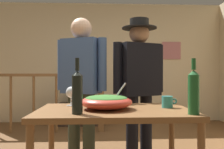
# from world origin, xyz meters

# --- Properties ---
(back_wall) EXTENTS (5.27, 0.10, 2.54)m
(back_wall) POSITION_xyz_m (0.00, 2.88, 1.27)
(back_wall) COLOR beige
(back_wall) RESTS_ON ground_plane
(framed_picture) EXTENTS (0.40, 0.03, 0.37)m
(framed_picture) POSITION_xyz_m (1.51, 2.82, 1.53)
(framed_picture) COLOR #B56A6F
(stair_railing) EXTENTS (2.45, 0.10, 1.08)m
(stair_railing) POSITION_xyz_m (-0.81, 1.92, 0.64)
(stair_railing) COLOR brown
(stair_railing) RESTS_ON ground_plane
(tv_console) EXTENTS (0.90, 0.40, 0.43)m
(tv_console) POSITION_xyz_m (-0.42, 2.53, 0.22)
(tv_console) COLOR #38281E
(tv_console) RESTS_ON ground_plane
(flat_screen_tv) EXTENTS (0.51, 0.12, 0.40)m
(flat_screen_tv) POSITION_xyz_m (-0.42, 2.50, 0.67)
(flat_screen_tv) COLOR black
(flat_screen_tv) RESTS_ON tv_console
(serving_table) EXTENTS (1.18, 0.73, 0.76)m
(serving_table) POSITION_xyz_m (0.08, -0.48, 0.67)
(serving_table) COLOR brown
(serving_table) RESTS_ON ground_plane
(salad_bowl) EXTENTS (0.40, 0.40, 0.21)m
(salad_bowl) POSITION_xyz_m (0.02, -0.48, 0.82)
(salad_bowl) COLOR #CC3D2D
(salad_bowl) RESTS_ON serving_table
(wine_glass) EXTENTS (0.09, 0.09, 0.16)m
(wine_glass) POSITION_xyz_m (-0.28, -0.28, 0.87)
(wine_glass) COLOR silver
(wine_glass) RESTS_ON serving_table
(wine_bottle_green) EXTENTS (0.08, 0.08, 0.38)m
(wine_bottle_green) POSITION_xyz_m (0.60, -0.75, 0.91)
(wine_bottle_green) COLOR #1E5628
(wine_bottle_green) RESTS_ON serving_table
(wine_bottle_dark) EXTENTS (0.07, 0.07, 0.38)m
(wine_bottle_dark) POSITION_xyz_m (-0.19, -0.70, 0.91)
(wine_bottle_dark) COLOR black
(wine_bottle_dark) RESTS_ON serving_table
(mug_teal) EXTENTS (0.12, 0.09, 0.09)m
(mug_teal) POSITION_xyz_m (0.51, -0.43, 0.80)
(mug_teal) COLOR teal
(mug_teal) RESTS_ON serving_table
(person_standing_left) EXTENTS (0.54, 0.36, 1.63)m
(person_standing_left) POSITION_xyz_m (-0.24, 0.26, 0.96)
(person_standing_left) COLOR #2D3323
(person_standing_left) RESTS_ON ground_plane
(person_standing_right) EXTENTS (0.58, 0.38, 1.62)m
(person_standing_right) POSITION_xyz_m (0.39, 0.26, 0.97)
(person_standing_right) COLOR black
(person_standing_right) RESTS_ON ground_plane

